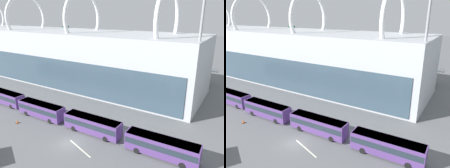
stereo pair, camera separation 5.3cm
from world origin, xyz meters
TOP-DOWN VIEW (x-y plane):
  - ground_plane at (0.00, 0.00)m, footprint 440.00×440.00m
  - terminal_building at (-59.40, 29.70)m, footprint 150.89×22.70m
  - airliner_at_gate_near at (-55.36, 48.02)m, footprint 40.31×38.81m
  - airliner_at_gate_far at (-2.39, 45.22)m, footprint 39.86×42.61m
  - shuttle_bus_1 at (-25.14, 4.82)m, footprint 11.56×2.71m
  - shuttle_bus_2 at (-11.86, 4.39)m, footprint 11.60×2.85m
  - shuttle_bus_3 at (1.42, 4.84)m, footprint 11.60×2.87m
  - shuttle_bus_4 at (14.70, 4.86)m, footprint 11.62×2.97m
  - floodlight_mast at (15.30, 22.27)m, footprint 3.11×3.11m
  - lane_stripe_1 at (2.55, -0.24)m, footprint 6.07×2.26m
  - lane_stripe_3 at (-28.31, 5.50)m, footprint 9.01×1.58m
  - traffic_cone_0 at (-13.99, -0.16)m, footprint 0.65×0.65m

SIDE VIEW (x-z plane):
  - ground_plane at x=0.00m, z-range 0.00..0.00m
  - lane_stripe_1 at x=2.55m, z-range 0.00..0.01m
  - lane_stripe_3 at x=-28.31m, z-range 0.00..0.01m
  - traffic_cone_0 at x=-13.99m, z-range -0.01..0.64m
  - shuttle_bus_1 at x=-25.14m, z-range 0.28..3.48m
  - shuttle_bus_2 at x=-11.86m, z-range 0.28..3.48m
  - shuttle_bus_3 at x=1.42m, z-range 0.28..3.48m
  - shuttle_bus_4 at x=14.70m, z-range 0.28..3.48m
  - airliner_at_gate_near at x=-55.36m, z-range -1.88..13.32m
  - airliner_at_gate_far at x=-2.39m, z-range -1.33..12.88m
  - terminal_building at x=-59.40m, z-range -5.63..22.50m
  - floodlight_mast at x=15.30m, z-range 6.45..34.67m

